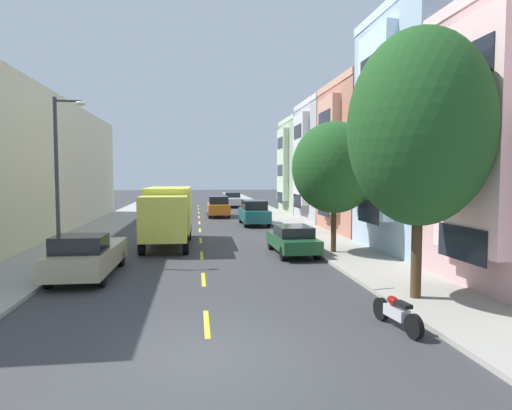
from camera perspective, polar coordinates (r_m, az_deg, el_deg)
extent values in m
plane|color=#38383A|center=(39.67, -7.30, -1.81)|extent=(160.00, 160.00, 0.00)
cube|color=#A39E93|center=(38.29, -17.97, -2.06)|extent=(3.20, 120.00, 0.14)
cube|color=#A39E93|center=(38.38, 3.38, -1.87)|extent=(3.20, 120.00, 0.14)
cube|color=yellow|center=(12.12, -6.35, -14.84)|extent=(0.14, 2.20, 0.01)
cube|color=yellow|center=(16.93, -6.75, -9.43)|extent=(0.14, 2.20, 0.01)
cube|color=yellow|center=(21.83, -6.97, -6.42)|extent=(0.14, 2.20, 0.01)
cube|color=yellow|center=(26.76, -7.11, -4.52)|extent=(0.14, 2.20, 0.01)
cube|color=yellow|center=(31.72, -7.20, -3.22)|extent=(0.14, 2.20, 0.01)
cube|color=yellow|center=(36.69, -7.27, -2.26)|extent=(0.14, 2.20, 0.01)
cube|color=yellow|center=(41.66, -7.32, -1.54)|extent=(0.14, 2.20, 0.01)
cube|color=yellow|center=(46.64, -7.36, -0.97)|extent=(0.14, 2.20, 0.01)
cube|color=yellow|center=(51.63, -7.39, -0.50)|extent=(0.14, 2.20, 0.01)
cube|color=yellow|center=(56.61, -7.42, -0.12)|extent=(0.14, 2.20, 0.01)
cube|color=#FECACA|center=(15.73, 26.05, 7.95)|extent=(0.55, 3.40, 7.39)
cube|color=#1E232D|center=(15.67, 24.79, -4.50)|extent=(0.04, 2.58, 1.10)
cube|color=#1E232D|center=(15.53, 25.08, 5.93)|extent=(0.04, 2.58, 1.10)
cube|color=#1E232D|center=(15.91, 25.38, 16.21)|extent=(0.04, 2.58, 1.10)
cube|color=#9EB7CC|center=(25.43, 27.30, 7.77)|extent=(11.06, 7.56, 11.63)
cube|color=#CAE7FE|center=(24.12, 16.55, 22.97)|extent=(0.60, 7.56, 0.44)
cube|color=#CAE7FE|center=(22.68, 15.05, 9.77)|extent=(0.55, 3.40, 9.07)
cube|color=#1E232D|center=(22.51, 14.17, -0.84)|extent=(0.04, 2.58, 1.10)
cube|color=#1E232D|center=(22.51, 14.32, 8.05)|extent=(0.04, 2.58, 1.10)
cube|color=#1E232D|center=(23.04, 14.47, 16.73)|extent=(0.04, 2.58, 1.10)
cube|color=#B27560|center=(32.35, 20.27, 5.27)|extent=(12.35, 7.56, 9.65)
cube|color=#E19B83|center=(30.61, 10.30, 15.06)|extent=(0.60, 7.56, 0.44)
cube|color=#E19B83|center=(29.90, 9.23, 6.34)|extent=(0.55, 3.40, 7.53)
cube|color=#1E232D|center=(29.86, 8.62, -0.33)|extent=(0.04, 2.58, 1.10)
cube|color=#1E232D|center=(29.79, 8.68, 5.24)|extent=(0.04, 2.58, 1.10)
cube|color=#1E232D|center=(30.00, 8.73, 10.77)|extent=(0.04, 2.58, 1.10)
cube|color=#A8A8AD|center=(39.52, 15.47, 5.04)|extent=(13.12, 7.56, 9.61)
cube|color=silver|center=(37.95, 6.60, 12.83)|extent=(0.60, 7.56, 0.44)
cube|color=silver|center=(37.38, 5.76, 5.82)|extent=(0.55, 3.40, 7.50)
cube|color=#1E232D|center=(37.35, 5.28, 0.52)|extent=(0.04, 2.58, 1.10)
cube|color=#1E232D|center=(37.30, 5.31, 4.94)|extent=(0.04, 2.58, 1.10)
cube|color=#1E232D|center=(37.46, 5.34, 9.36)|extent=(0.04, 2.58, 1.10)
cube|color=#99AD8E|center=(46.71, 11.60, 4.59)|extent=(12.90, 7.56, 9.12)
cube|color=beige|center=(45.37, 4.13, 10.73)|extent=(0.60, 7.56, 0.44)
cube|color=beige|center=(44.95, 3.45, 5.16)|extent=(0.55, 3.40, 7.11)
cube|color=#1E232D|center=(44.94, 3.06, 0.97)|extent=(0.04, 2.58, 1.10)
cube|color=#1E232D|center=(44.88, 3.07, 4.46)|extent=(0.04, 2.58, 1.10)
cube|color=#1E232D|center=(45.00, 3.09, 7.95)|extent=(0.04, 2.58, 1.10)
cylinder|color=#47331E|center=(14.45, 19.88, -5.42)|extent=(0.32, 0.32, 2.95)
ellipsoid|color=#1E4C1E|center=(14.34, 20.22, 9.28)|extent=(4.28, 4.28, 5.90)
cylinder|color=#47331E|center=(22.04, 9.92, -2.77)|extent=(0.26, 0.26, 2.46)
ellipsoid|color=#1E4C1E|center=(21.90, 10.01, 4.76)|extent=(4.10, 4.10, 4.43)
cylinder|color=#38383D|center=(20.69, -24.16, 2.86)|extent=(0.16, 0.16, 7.02)
cylinder|color=#38383D|center=(20.78, -22.93, 12.20)|extent=(1.10, 0.10, 0.10)
ellipsoid|color=silver|center=(20.64, -21.56, 12.01)|extent=(0.44, 0.28, 0.20)
cube|color=#D8D84C|center=(26.05, -11.07, -0.56)|extent=(2.46, 5.61, 2.52)
cube|color=#D8D84C|center=(22.14, -11.77, -1.74)|extent=(2.32, 1.92, 2.20)
cube|color=black|center=(21.21, -11.98, -0.67)|extent=(2.02, 0.10, 0.97)
cube|color=black|center=(28.89, -10.66, -3.09)|extent=(2.40, 0.19, 0.24)
cylinder|color=black|center=(22.37, -14.45, -5.03)|extent=(0.29, 0.96, 0.96)
cylinder|color=black|center=(22.19, -8.99, -5.03)|extent=(0.29, 0.96, 0.96)
cylinder|color=black|center=(27.86, -12.98, -3.27)|extent=(0.29, 0.96, 0.96)
cylinder|color=black|center=(27.72, -8.61, -3.26)|extent=(0.29, 0.96, 0.96)
cylinder|color=black|center=(26.77, -13.22, -3.56)|extent=(0.29, 0.96, 0.96)
cylinder|color=black|center=(26.63, -8.67, -3.55)|extent=(0.29, 0.96, 0.96)
cube|color=#194C28|center=(21.94, 4.68, -4.70)|extent=(1.89, 4.53, 0.60)
cube|color=black|center=(21.65, 4.83, -3.34)|extent=(1.62, 2.19, 0.50)
cylinder|color=black|center=(23.64, 5.68, -4.82)|extent=(0.23, 0.66, 0.66)
cylinder|color=black|center=(23.30, 1.90, -4.93)|extent=(0.23, 0.66, 0.66)
cylinder|color=black|center=(20.73, 7.80, -6.06)|extent=(0.23, 0.66, 0.66)
cylinder|color=black|center=(20.34, 3.51, -6.22)|extent=(0.23, 0.66, 0.66)
cube|color=#195B60|center=(34.65, -0.25, -1.30)|extent=(2.01, 4.82, 0.90)
cube|color=black|center=(34.58, -0.25, 0.02)|extent=(1.75, 2.80, 0.70)
cylinder|color=black|center=(36.42, 0.73, -1.76)|extent=(0.23, 0.66, 0.66)
cylinder|color=black|center=(36.19, -1.98, -1.80)|extent=(0.23, 0.66, 0.66)
cylinder|color=black|center=(33.22, 1.62, -2.30)|extent=(0.23, 0.66, 0.66)
cylinder|color=black|center=(32.97, -1.34, -2.35)|extent=(0.23, 0.66, 0.66)
cube|color=#7A9EC6|center=(52.18, -12.18, 0.19)|extent=(1.82, 4.70, 0.62)
cube|color=black|center=(52.52, -12.15, 0.85)|extent=(1.60, 2.82, 0.55)
cylinder|color=black|center=(50.69, -13.22, -0.28)|extent=(0.22, 0.66, 0.66)
cylinder|color=black|center=(50.55, -11.41, -0.27)|extent=(0.22, 0.66, 0.66)
cylinder|color=black|center=(53.86, -12.89, -0.04)|extent=(0.22, 0.66, 0.66)
cylinder|color=black|center=(53.74, -11.19, -0.03)|extent=(0.22, 0.66, 0.66)
cube|color=silver|center=(58.40, -11.84, 0.66)|extent=(2.13, 5.35, 0.80)
cube|color=black|center=(57.21, -11.96, 1.30)|extent=(1.80, 1.63, 0.60)
cylinder|color=black|center=(56.73, -12.90, 0.15)|extent=(0.24, 0.67, 0.66)
cylinder|color=black|center=(56.55, -11.11, 0.16)|extent=(0.24, 0.67, 0.66)
cylinder|color=black|center=(60.31, -12.51, 0.37)|extent=(0.24, 0.67, 0.66)
cylinder|color=black|center=(60.14, -10.82, 0.38)|extent=(0.24, 0.67, 0.66)
cube|color=#B2B5BA|center=(54.44, -2.90, 0.51)|extent=(2.05, 5.32, 0.80)
cube|color=black|center=(55.56, -3.01, 1.30)|extent=(1.78, 1.61, 0.60)
cylinder|color=black|center=(56.34, -2.17, 0.22)|extent=(0.23, 0.66, 0.66)
cylinder|color=black|center=(56.18, -3.97, 0.20)|extent=(0.23, 0.66, 0.66)
cylinder|color=black|center=(52.76, -1.75, -0.03)|extent=(0.23, 0.66, 0.66)
cylinder|color=black|center=(52.59, -3.68, -0.05)|extent=(0.23, 0.66, 0.66)
cube|color=tan|center=(18.39, -20.66, -6.28)|extent=(2.10, 5.34, 0.80)
cube|color=black|center=(17.16, -21.66, -4.65)|extent=(1.79, 1.62, 0.60)
cylinder|color=black|center=(17.01, -25.06, -8.57)|extent=(0.23, 0.66, 0.66)
cylinder|color=black|center=(16.54, -19.13, -8.77)|extent=(0.23, 0.66, 0.66)
cylinder|color=black|center=(20.40, -21.85, -6.47)|extent=(0.23, 0.66, 0.66)
cylinder|color=black|center=(20.00, -16.89, -6.56)|extent=(0.23, 0.66, 0.66)
cube|color=orange|center=(41.70, -4.86, -0.44)|extent=(1.95, 4.80, 0.90)
cube|color=black|center=(41.65, -4.86, 0.65)|extent=(1.72, 2.78, 0.70)
cylinder|color=black|center=(43.41, -3.82, -0.87)|extent=(0.22, 0.66, 0.66)
cylinder|color=black|center=(43.33, -6.10, -0.89)|extent=(0.22, 0.66, 0.66)
cylinder|color=black|center=(40.17, -3.51, -1.24)|extent=(0.22, 0.66, 0.66)
cylinder|color=black|center=(40.08, -5.97, -1.27)|extent=(0.22, 0.66, 0.66)
cylinder|color=black|center=(12.69, 15.74, -12.70)|extent=(0.22, 0.61, 0.60)
cylinder|color=black|center=(11.53, 19.61, -14.47)|extent=(0.22, 0.61, 0.60)
cube|color=silver|center=(12.07, 17.59, -13.01)|extent=(0.39, 0.84, 0.28)
ellipsoid|color=maroon|center=(12.14, 17.15, -11.63)|extent=(0.24, 0.48, 0.22)
cube|color=black|center=(11.78, 18.32, -12.02)|extent=(0.29, 0.55, 0.10)
cylinder|color=silver|center=(12.44, 16.07, -10.27)|extent=(0.62, 0.12, 0.03)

